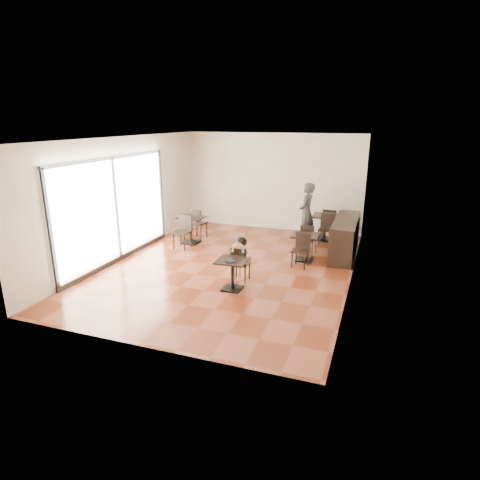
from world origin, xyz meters
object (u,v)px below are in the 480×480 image
at_px(chair_mid_b, 301,251).
at_px(chair_back_a, 330,223).
at_px(adult_patron, 307,212).
at_px(child, 241,259).
at_px(chair_left_b, 182,232).
at_px(cafe_table_back, 325,228).
at_px(chair_mid_a, 309,239).
at_px(cafe_table_left, 191,230).
at_px(child_table, 232,275).
at_px(child_chair, 241,263).
at_px(cafe_table_mid, 305,248).
at_px(chair_left_a, 199,223).
at_px(chair_back_b, 326,230).

bearing_deg(chair_mid_b, chair_back_a, 90.37).
height_order(adult_patron, chair_back_a, adult_patron).
bearing_deg(child, chair_left_b, 144.61).
relative_size(cafe_table_back, chair_back_a, 0.83).
bearing_deg(chair_back_a, chair_mid_a, 82.17).
relative_size(child, cafe_table_left, 1.32).
distance_m(child_table, chair_back_a, 5.02).
bearing_deg(child, chair_mid_b, 49.30).
height_order(adult_patron, chair_mid_a, adult_patron).
bearing_deg(chair_mid_a, child_table, 75.99).
xyz_separation_m(child_chair, child, (0.00, 0.00, 0.11)).
xyz_separation_m(adult_patron, chair_mid_b, (0.31, -2.35, -0.47)).
relative_size(cafe_table_mid, chair_back_a, 0.76).
height_order(cafe_table_left, chair_left_a, chair_left_a).
xyz_separation_m(child_table, child, (0.00, 0.55, 0.18)).
distance_m(adult_patron, cafe_table_left, 3.57).
xyz_separation_m(child_chair, chair_back_b, (1.47, 3.42, 0.05)).
bearing_deg(chair_left_b, chair_mid_b, -0.89).
bearing_deg(chair_left_b, chair_left_a, 95.40).
distance_m(child_chair, child, 0.11).
xyz_separation_m(child_table, chair_mid_a, (1.14, 2.97, 0.08)).
distance_m(child_chair, cafe_table_left, 3.31).
height_order(child_table, cafe_table_left, cafe_table_left).
xyz_separation_m(child, chair_mid_b, (1.14, 1.32, -0.10)).
bearing_deg(child_chair, chair_left_a, -49.40).
bearing_deg(cafe_table_mid, cafe_table_back, 83.88).
height_order(child, chair_back_a, child).
xyz_separation_m(child_table, chair_back_b, (1.47, 3.97, 0.12)).
relative_size(child_chair, cafe_table_mid, 1.17).
xyz_separation_m(child, chair_mid_a, (1.14, 2.42, -0.10)).
bearing_deg(chair_left_a, cafe_table_back, -157.50).
relative_size(child_chair, chair_back_a, 0.88).
height_order(child_table, chair_left_a, chair_left_a).
bearing_deg(chair_left_a, chair_back_a, -154.33).
distance_m(chair_left_b, chair_back_a, 4.64).
bearing_deg(cafe_table_mid, child_chair, -121.28).
bearing_deg(chair_left_b, chair_back_a, 38.52).
bearing_deg(cafe_table_back, cafe_table_left, -155.61).
bearing_deg(cafe_table_left, chair_left_b, -90.00).
height_order(chair_back_a, chair_back_b, same).
bearing_deg(chair_left_a, adult_patron, -159.70).
bearing_deg(child, chair_left_a, 130.60).
xyz_separation_m(cafe_table_back, chair_left_a, (-3.77, -1.16, 0.09)).
height_order(adult_patron, cafe_table_back, adult_patron).
distance_m(cafe_table_back, chair_back_a, 0.31).
distance_m(child_table, adult_patron, 4.34).
bearing_deg(child_table, chair_mid_a, 69.06).
height_order(child_table, chair_left_b, chair_left_b).
height_order(child_table, cafe_table_back, cafe_table_back).
bearing_deg(chair_left_a, chair_mid_a, 179.11).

